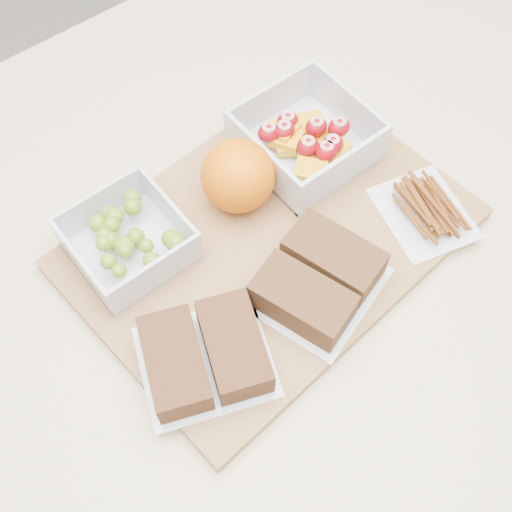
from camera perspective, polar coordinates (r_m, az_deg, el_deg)
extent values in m
plane|color=gray|center=(1.56, -0.26, -16.81)|extent=(4.00, 4.00, 0.00)
cube|color=beige|center=(1.13, -0.36, -11.59)|extent=(1.20, 0.90, 0.90)
cube|color=#996E3F|center=(0.72, 1.20, 1.55)|extent=(0.44, 0.33, 0.02)
cube|color=silver|center=(0.71, -11.06, 0.58)|extent=(0.11, 0.11, 0.00)
cube|color=silver|center=(0.72, -13.69, 4.41)|extent=(0.11, 0.00, 0.05)
cube|color=silver|center=(0.67, -8.83, -1.65)|extent=(0.11, 0.00, 0.05)
cube|color=silver|center=(0.71, -7.63, 3.90)|extent=(0.00, 0.11, 0.05)
cube|color=silver|center=(0.69, -15.18, -0.96)|extent=(0.00, 0.11, 0.05)
sphere|color=olive|center=(0.69, -11.67, 0.87)|extent=(0.02, 0.02, 0.02)
sphere|color=olive|center=(0.68, -12.99, -0.47)|extent=(0.02, 0.02, 0.02)
sphere|color=olive|center=(0.70, -12.67, 2.76)|extent=(0.02, 0.02, 0.02)
sphere|color=olive|center=(0.70, -10.63, 1.69)|extent=(0.02, 0.02, 0.02)
sphere|color=olive|center=(0.69, -13.36, 1.09)|extent=(0.02, 0.02, 0.02)
sphere|color=olive|center=(0.69, -11.51, 0.50)|extent=(0.02, 0.02, 0.02)
sphere|color=olive|center=(0.70, -13.37, 1.81)|extent=(0.02, 0.02, 0.02)
sphere|color=olive|center=(0.67, -7.17, 1.19)|extent=(0.02, 0.02, 0.02)
sphere|color=olive|center=(0.71, -10.89, 4.33)|extent=(0.02, 0.02, 0.02)
sphere|color=olive|center=(0.70, -12.44, 3.49)|extent=(0.02, 0.02, 0.02)
sphere|color=olive|center=(0.67, -12.06, -1.30)|extent=(0.02, 0.02, 0.02)
sphere|color=olive|center=(0.71, -10.92, 5.07)|extent=(0.02, 0.02, 0.02)
sphere|color=olive|center=(0.68, -9.26, -0.39)|extent=(0.02, 0.02, 0.02)
sphere|color=olive|center=(0.71, -12.61, 3.23)|extent=(0.02, 0.02, 0.02)
sphere|color=olive|center=(0.70, -12.82, 1.38)|extent=(0.02, 0.02, 0.02)
sphere|color=olive|center=(0.71, -12.83, 3.70)|extent=(0.02, 0.02, 0.02)
sphere|color=olive|center=(0.68, -7.58, 1.54)|extent=(0.02, 0.02, 0.02)
sphere|color=olive|center=(0.69, -7.14, 0.77)|extent=(0.02, 0.02, 0.02)
sphere|color=olive|center=(0.70, -12.96, 2.46)|extent=(0.02, 0.02, 0.02)
sphere|color=olive|center=(0.69, -11.51, 0.46)|extent=(0.02, 0.02, 0.02)
sphere|color=olive|center=(0.71, -13.90, 2.83)|extent=(0.02, 0.02, 0.02)
sphere|color=olive|center=(0.68, -9.73, 0.88)|extent=(0.02, 0.02, 0.02)
sphere|color=olive|center=(0.69, -11.55, 0.88)|extent=(0.02, 0.02, 0.02)
cube|color=silver|center=(0.78, 4.34, 9.37)|extent=(0.14, 0.14, 0.01)
cube|color=silver|center=(0.79, 1.31, 13.46)|extent=(0.14, 0.01, 0.06)
cube|color=silver|center=(0.73, 7.83, 7.51)|extent=(0.14, 0.01, 0.06)
cube|color=silver|center=(0.79, 8.14, 12.78)|extent=(0.01, 0.13, 0.06)
cube|color=silver|center=(0.73, 0.56, 8.24)|extent=(0.01, 0.13, 0.06)
cube|color=orange|center=(0.76, 5.71, 9.28)|extent=(0.04, 0.04, 0.01)
cube|color=orange|center=(0.77, 2.59, 10.75)|extent=(0.05, 0.06, 0.01)
cube|color=orange|center=(0.78, 4.82, 10.67)|extent=(0.05, 0.05, 0.01)
cube|color=orange|center=(0.79, 4.93, 11.38)|extent=(0.05, 0.05, 0.01)
cube|color=orange|center=(0.76, 2.68, 10.41)|extent=(0.04, 0.05, 0.01)
cube|color=orange|center=(0.76, 2.49, 11.14)|extent=(0.04, 0.03, 0.01)
cube|color=orange|center=(0.73, 4.86, 7.58)|extent=(0.04, 0.05, 0.01)
cube|color=orange|center=(0.76, 6.78, 9.46)|extent=(0.04, 0.04, 0.01)
cube|color=orange|center=(0.77, 3.11, 9.85)|extent=(0.04, 0.04, 0.01)
ellipsoid|color=#9E0716|center=(0.77, 5.38, 11.35)|extent=(0.03, 0.02, 0.02)
ellipsoid|color=#9E0716|center=(0.75, 6.79, 9.80)|extent=(0.03, 0.02, 0.02)
ellipsoid|color=#9E0716|center=(0.76, 1.13, 10.92)|extent=(0.03, 0.02, 0.02)
ellipsoid|color=#9E0716|center=(0.77, 7.38, 11.30)|extent=(0.03, 0.02, 0.02)
ellipsoid|color=#9E0716|center=(0.76, 2.51, 11.08)|extent=(0.03, 0.02, 0.02)
ellipsoid|color=#9E0716|center=(0.74, 6.27, 9.26)|extent=(0.03, 0.02, 0.02)
ellipsoid|color=#9E0716|center=(0.75, 4.62, 9.70)|extent=(0.03, 0.02, 0.02)
ellipsoid|color=#9E0716|center=(0.77, 2.82, 11.89)|extent=(0.03, 0.02, 0.02)
sphere|color=orange|center=(0.71, -1.62, 7.12)|extent=(0.08, 0.08, 0.08)
cube|color=silver|center=(0.65, -4.46, -9.36)|extent=(0.16, 0.15, 0.00)
cube|color=#53311C|center=(0.63, -7.23, -9.42)|extent=(0.09, 0.11, 0.04)
cube|color=#53311C|center=(0.63, -1.96, -8.01)|extent=(0.09, 0.11, 0.04)
cube|color=silver|center=(0.68, 5.39, -2.79)|extent=(0.16, 0.15, 0.00)
cube|color=#55361D|center=(0.65, 4.13, -3.93)|extent=(0.08, 0.11, 0.04)
cube|color=#55361D|center=(0.68, 6.87, -0.13)|extent=(0.08, 0.11, 0.04)
cube|color=silver|center=(0.75, 14.65, 3.69)|extent=(0.12, 0.13, 0.00)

